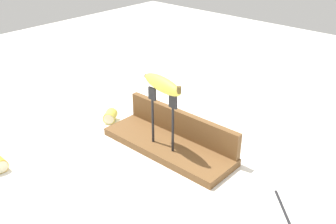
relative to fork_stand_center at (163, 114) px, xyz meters
name	(u,v)px	position (x,y,z in m)	size (l,w,h in m)	color
ground_plane	(168,149)	(0.00, 0.02, -0.12)	(3.00, 3.00, 0.00)	white
wooden_board	(168,146)	(0.00, 0.02, -0.11)	(0.40, 0.14, 0.02)	brown
board_backstop	(182,123)	(0.00, 0.08, -0.06)	(0.40, 0.02, 0.08)	brown
fork_stand_center	(163,114)	(0.00, 0.00, 0.00)	(0.10, 0.01, 0.17)	black
banana_raised_center	(162,84)	(0.00, 0.00, 0.09)	(0.16, 0.06, 0.04)	#DBD147
banana_chunk_near	(111,116)	(-0.25, 0.02, -0.11)	(0.06, 0.06, 0.04)	#DBD147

